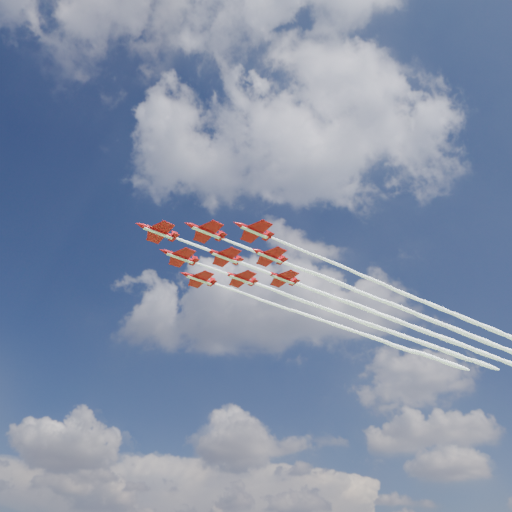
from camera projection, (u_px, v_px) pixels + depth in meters
name	position (u px, v px, depth m)	size (l,w,h in m)	color
jet_lead	(322.00, 293.00, 160.70)	(88.30, 88.50, 3.04)	#AA090D
jet_row2_port	(362.00, 292.00, 160.55)	(88.30, 88.50, 3.04)	#AA090D
jet_row2_starb	(330.00, 310.00, 170.76)	(88.30, 88.50, 3.04)	#AA090D
jet_row3_port	(402.00, 292.00, 160.39)	(88.30, 88.50, 3.04)	#AA090D
jet_row3_centre	(368.00, 310.00, 170.60)	(88.30, 88.50, 3.04)	#AA090D
jet_row3_starb	(338.00, 326.00, 180.82)	(88.30, 88.50, 3.04)	#AA090D
jet_row4_port	(406.00, 310.00, 170.45)	(88.30, 88.50, 3.04)	#AA090D
jet_row4_starb	(374.00, 326.00, 180.66)	(88.30, 88.50, 3.04)	#AA090D
jet_tail	(409.00, 325.00, 180.50)	(88.30, 88.50, 3.04)	#AA090D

